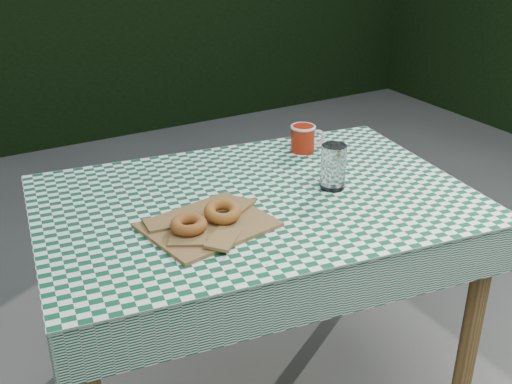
% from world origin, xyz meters
% --- Properties ---
extents(hedge_north, '(7.00, 0.70, 1.80)m').
position_xyz_m(hedge_north, '(0.00, 3.20, 0.90)').
color(hedge_north, black).
rests_on(hedge_north, ground).
extents(table, '(1.37, 1.00, 0.75)m').
position_xyz_m(table, '(-0.09, 0.12, 0.38)').
color(table, brown).
rests_on(table, ground).
extents(tablecloth, '(1.39, 1.03, 0.01)m').
position_xyz_m(tablecloth, '(-0.09, 0.12, 0.75)').
color(tablecloth, '#0B4A2B').
rests_on(tablecloth, table).
extents(paper_bag, '(0.37, 0.31, 0.02)m').
position_xyz_m(paper_bag, '(-0.29, 0.03, 0.76)').
color(paper_bag, olive).
rests_on(paper_bag, tablecloth).
extents(bagel_front, '(0.13, 0.13, 0.03)m').
position_xyz_m(bagel_front, '(-0.36, 0.01, 0.79)').
color(bagel_front, brown).
rests_on(bagel_front, paper_bag).
extents(bagel_back, '(0.12, 0.12, 0.03)m').
position_xyz_m(bagel_back, '(-0.25, 0.03, 0.79)').
color(bagel_back, '#98671F').
rests_on(bagel_back, paper_bag).
extents(coffee_mug, '(0.21, 0.21, 0.09)m').
position_xyz_m(coffee_mug, '(0.24, 0.37, 0.80)').
color(coffee_mug, '#991D09').
rests_on(coffee_mug, tablecloth).
extents(drinking_glass, '(0.09, 0.09, 0.14)m').
position_xyz_m(drinking_glass, '(0.15, 0.07, 0.83)').
color(drinking_glass, silver).
rests_on(drinking_glass, tablecloth).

